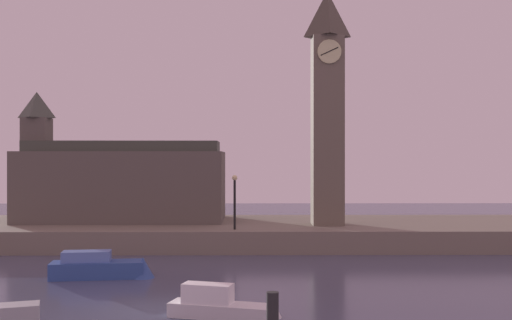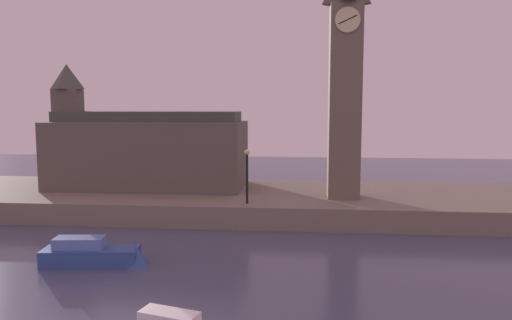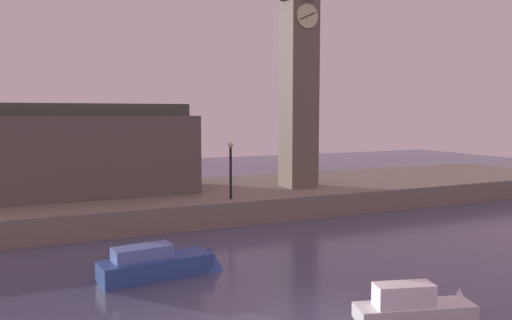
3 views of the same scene
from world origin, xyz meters
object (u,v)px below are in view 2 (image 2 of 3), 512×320
object	(u,v)px
streetlamp	(247,170)
boat_tour_blue	(99,255)
clock_tower	(345,75)
parliament_hall	(144,150)

from	to	relation	value
streetlamp	boat_tour_blue	distance (m)	11.41
streetlamp	boat_tour_blue	size ratio (longest dim) A/B	0.65
boat_tour_blue	clock_tower	bearing A→B (deg)	42.09
clock_tower	streetlamp	bearing A→B (deg)	-155.68
streetlamp	boat_tour_blue	world-z (taller)	streetlamp
parliament_hall	streetlamp	world-z (taller)	parliament_hall
boat_tour_blue	parliament_hall	bearing A→B (deg)	99.59
clock_tower	boat_tour_blue	bearing A→B (deg)	-137.91
streetlamp	parliament_hall	bearing A→B (deg)	145.95
parliament_hall	streetlamp	bearing A→B (deg)	-34.05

